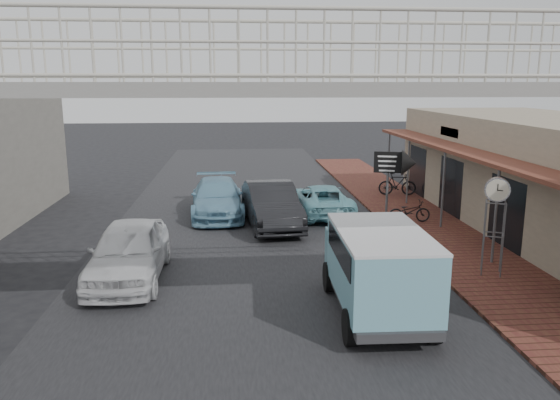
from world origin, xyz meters
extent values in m
plane|color=black|center=(0.00, 0.00, 0.00)|extent=(120.00, 120.00, 0.00)
cube|color=black|center=(0.00, 0.00, 0.01)|extent=(10.00, 60.00, 0.01)
cube|color=brown|center=(6.50, 3.00, 0.05)|extent=(3.00, 40.00, 0.10)
cube|color=brown|center=(7.70, 4.00, 2.90)|extent=(1.80, 18.00, 0.12)
cube|color=silver|center=(8.05, 7.50, 3.30)|extent=(0.08, 2.60, 0.90)
cube|color=#B21914|center=(8.05, 1.00, 3.30)|extent=(0.08, 2.20, 0.80)
cube|color=gray|center=(0.00, -4.00, 5.12)|extent=(14.00, 2.00, 0.24)
cube|color=beige|center=(0.00, -3.05, 5.79)|extent=(14.00, 0.08, 1.10)
cube|color=beige|center=(0.00, -4.95, 5.79)|extent=(14.00, 0.08, 1.10)
imported|color=white|center=(-3.41, 0.74, 0.79)|extent=(1.86, 4.62, 1.57)
imported|color=black|center=(0.80, 6.01, 0.80)|extent=(2.16, 5.02, 1.61)
imported|color=#6CB0BC|center=(2.94, 7.60, 0.62)|extent=(2.15, 4.48, 1.23)
imported|color=#6EA3BF|center=(-1.24, 7.86, 0.72)|extent=(2.21, 5.03, 1.44)
cylinder|color=black|center=(1.83, -0.57, 0.38)|extent=(0.28, 0.77, 0.76)
cylinder|color=black|center=(3.53, -0.61, 0.38)|extent=(0.28, 0.77, 0.76)
cylinder|color=black|center=(1.75, -3.50, 0.38)|extent=(0.28, 0.77, 0.76)
cylinder|color=black|center=(3.45, -3.55, 0.38)|extent=(0.28, 0.77, 0.76)
cube|color=#70B1C3|center=(2.63, -2.38, 1.28)|extent=(1.94, 3.52, 1.47)
cube|color=#70B1C3|center=(2.68, -0.38, 1.03)|extent=(1.78, 1.02, 0.98)
cube|color=black|center=(2.63, -2.38, 1.68)|extent=(1.96, 2.87, 0.54)
cube|color=silver|center=(2.63, -2.38, 2.04)|extent=(1.96, 3.52, 0.07)
imported|color=black|center=(5.96, 5.77, 0.51)|extent=(1.58, 0.56, 0.83)
imported|color=black|center=(6.99, 10.72, 0.62)|extent=(1.78, 0.74, 1.04)
cylinder|color=#59595B|center=(6.29, 0.39, 1.11)|extent=(0.04, 0.04, 2.02)
cylinder|color=#59595B|center=(6.73, 0.19, 1.11)|extent=(0.04, 0.04, 2.02)
cylinder|color=#59595B|center=(6.10, -0.05, 1.11)|extent=(0.04, 0.04, 2.02)
cylinder|color=#59595B|center=(6.54, -0.24, 1.11)|extent=(0.04, 0.04, 2.02)
cylinder|color=silver|center=(6.41, 0.07, 2.45)|extent=(0.69, 0.47, 0.65)
cylinder|color=beige|center=(6.37, -0.04, 2.45)|extent=(0.54, 0.25, 0.58)
cylinder|color=beige|center=(6.46, 0.18, 2.45)|extent=(0.54, 0.25, 0.58)
cylinder|color=#59595B|center=(5.20, 6.18, 1.39)|extent=(0.09, 0.09, 2.57)
cube|color=black|center=(5.19, 6.16, 2.32)|extent=(1.04, 0.34, 0.80)
cone|color=black|center=(5.92, 5.95, 2.32)|extent=(0.78, 1.08, 0.98)
cube|color=white|center=(5.14, 6.14, 2.27)|extent=(0.68, 0.20, 0.53)
camera|label=1|loc=(-0.54, -13.59, 5.23)|focal=35.00mm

